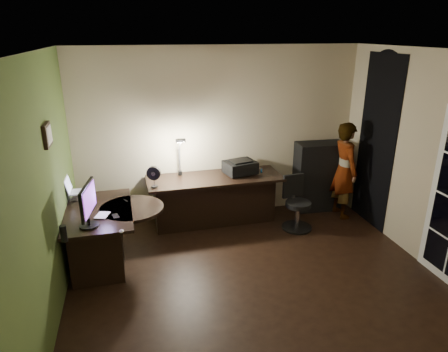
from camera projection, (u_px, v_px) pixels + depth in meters
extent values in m
cube|color=black|center=(255.00, 280.00, 4.93)|extent=(4.50, 4.00, 0.01)
cube|color=silver|center=(263.00, 50.00, 4.00)|extent=(4.50, 4.00, 0.01)
cube|color=#BBAC8A|center=(219.00, 134.00, 6.30)|extent=(4.50, 0.01, 2.70)
cube|color=#BBAC8A|center=(352.00, 279.00, 2.63)|extent=(4.50, 0.01, 2.70)
cube|color=#BBAC8A|center=(43.00, 195.00, 3.98)|extent=(0.01, 4.00, 2.70)
cube|color=#BBAC8A|center=(432.00, 163.00, 4.95)|extent=(0.01, 4.00, 2.70)
cube|color=#475E28|center=(45.00, 195.00, 3.98)|extent=(0.00, 4.00, 2.70)
cube|color=black|center=(376.00, 143.00, 6.02)|extent=(0.01, 0.90, 2.60)
cube|color=black|center=(47.00, 135.00, 4.22)|extent=(0.04, 0.30, 0.25)
cube|color=black|center=(102.00, 237.00, 5.15)|extent=(0.85, 1.34, 0.76)
cube|color=black|center=(215.00, 200.00, 6.25)|extent=(2.08, 0.77, 0.78)
cube|color=black|center=(318.00, 176.00, 6.71)|extent=(0.80, 0.43, 1.16)
cube|color=silver|center=(78.00, 195.00, 5.34)|extent=(0.23, 0.20, 0.09)
cube|color=silver|center=(80.00, 184.00, 5.30)|extent=(0.32, 0.30, 0.22)
cube|color=black|center=(87.00, 211.00, 4.54)|extent=(0.20, 0.57, 0.37)
ellipsoid|color=silver|center=(121.00, 231.00, 4.45)|extent=(0.07, 0.09, 0.03)
cube|color=black|center=(116.00, 216.00, 4.84)|extent=(0.10, 0.15, 0.01)
cube|color=black|center=(125.00, 200.00, 5.29)|extent=(0.07, 0.11, 0.01)
cylinder|color=black|center=(64.00, 234.00, 4.24)|extent=(0.07, 0.07, 0.18)
cube|color=silver|center=(102.00, 215.00, 4.86)|extent=(0.19, 0.23, 0.01)
cube|color=black|center=(154.00, 177.00, 5.65)|extent=(0.22, 0.17, 0.31)
cube|color=#0D569A|center=(257.00, 170.00, 6.25)|extent=(0.19, 0.13, 0.08)
cube|color=black|center=(240.00, 167.00, 6.23)|extent=(0.54, 0.47, 0.21)
cube|color=black|center=(179.00, 154.00, 6.07)|extent=(0.22, 0.33, 0.66)
cube|color=black|center=(298.00, 204.00, 6.06)|extent=(0.51, 0.51, 0.83)
imported|color=#D8A88C|center=(344.00, 170.00, 6.40)|extent=(0.39, 0.57, 1.56)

